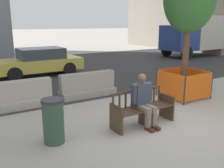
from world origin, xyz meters
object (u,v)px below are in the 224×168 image
jersey_barrier_centre (88,86)px  jersey_barrier_left (19,97)px  seated_person (144,99)px  car_taxi_near (39,62)px  construction_fence (184,83)px  delivery_truck (203,34)px  street_bench (143,109)px  trash_bin (53,121)px

jersey_barrier_centre → jersey_barrier_left: size_ratio=1.00×
seated_person → car_taxi_near: car_taxi_near is taller
seated_person → construction_fence: 3.01m
jersey_barrier_centre → car_taxi_near: 4.54m
jersey_barrier_left → delivery_truck: delivery_truck is taller
street_bench → jersey_barrier_left: bearing=128.8°
construction_fence → delivery_truck: size_ratio=0.20×
jersey_barrier_left → delivery_truck: 16.17m
seated_person → jersey_barrier_centre: 3.11m
street_bench → trash_bin: bearing=174.5°
jersey_barrier_centre → delivery_truck: bearing=23.3°
trash_bin → seated_person: bearing=-7.0°
jersey_barrier_left → construction_fence: bearing=-19.5°
construction_fence → car_taxi_near: bearing=116.7°
construction_fence → delivery_truck: delivery_truck is taller
construction_fence → car_taxi_near: (-3.20, 6.37, 0.17)m
street_bench → jersey_barrier_centre: (-0.05, 3.03, -0.06)m
seated_person → delivery_truck: size_ratio=0.19×
car_taxi_near → construction_fence: bearing=-63.3°
construction_fence → seated_person: bearing=-155.8°
jersey_barrier_centre → trash_bin: size_ratio=2.06×
jersey_barrier_centre → construction_fence: size_ratio=1.50×
street_bench → car_taxi_near: bearing=93.6°
seated_person → car_taxi_near: (-0.45, 7.60, -0.02)m
street_bench → jersey_barrier_left: size_ratio=0.85×
delivery_truck → car_taxi_near: bearing=-175.7°
street_bench → seated_person: seated_person is taller
jersey_barrier_left → construction_fence: size_ratio=1.50×
delivery_truck → jersey_barrier_left: bearing=-159.8°
construction_fence → delivery_truck: bearing=36.4°
seated_person → delivery_truck: delivery_truck is taller
seated_person → construction_fence: bearing=24.2°
street_bench → construction_fence: 2.96m
car_taxi_near → delivery_truck: delivery_truck is taller
street_bench → jersey_barrier_centre: 3.03m
street_bench → construction_fence: construction_fence is taller
delivery_truck → street_bench: bearing=-146.1°
seated_person → street_bench: bearing=67.8°
street_bench → construction_fence: size_ratio=1.27×
street_bench → construction_fence: (2.72, 1.17, 0.11)m
seated_person → trash_bin: size_ratio=1.35×
delivery_truck → jersey_barrier_centre: bearing=-156.7°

